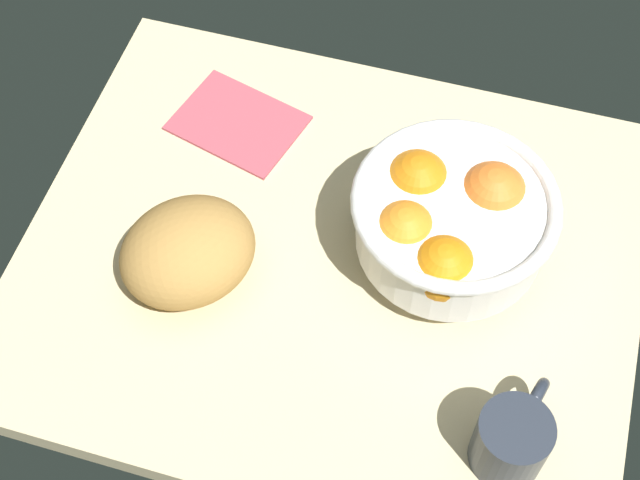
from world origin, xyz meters
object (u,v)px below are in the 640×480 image
(napkin_folded, at_px, (238,122))
(mug, at_px, (513,439))
(fruit_bowl, at_px, (450,219))
(bread_loaf, at_px, (188,252))

(napkin_folded, distance_m, mug, 0.51)
(fruit_bowl, xyz_separation_m, mug, (0.11, -0.21, -0.03))
(napkin_folded, bearing_deg, fruit_bowl, -22.18)
(fruit_bowl, bearing_deg, napkin_folded, 157.82)
(bread_loaf, height_order, napkin_folded, bread_loaf)
(bread_loaf, bearing_deg, napkin_folded, 95.60)
(fruit_bowl, height_order, mug, fruit_bowl)
(bread_loaf, relative_size, mug, 1.35)
(napkin_folded, xyz_separation_m, mug, (0.39, -0.33, 0.03))
(fruit_bowl, distance_m, mug, 0.24)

